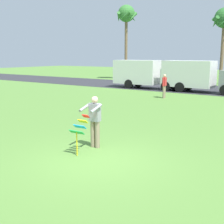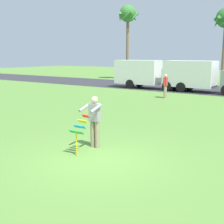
% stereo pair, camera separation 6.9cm
% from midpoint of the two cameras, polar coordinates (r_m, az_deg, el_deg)
% --- Properties ---
extents(ground_plane, '(120.00, 120.00, 0.00)m').
position_cam_midpoint_polar(ground_plane, '(8.79, -3.16, -9.35)').
color(ground_plane, '#568438').
extents(person_kite_flyer, '(0.56, 0.67, 1.73)m').
position_cam_midpoint_polar(person_kite_flyer, '(9.75, -3.60, -1.51)').
color(person_kite_flyer, gray).
rests_on(person_kite_flyer, ground).
extents(kite_held, '(0.52, 0.65, 1.22)m').
position_cam_midpoint_polar(kite_held, '(9.13, -6.49, -3.16)').
color(kite_held, red).
rests_on(kite_held, ground).
extents(parked_truck_white_box, '(6.73, 2.19, 2.62)m').
position_cam_midpoint_polar(parked_truck_white_box, '(27.78, 6.34, 7.47)').
color(parked_truck_white_box, silver).
rests_on(parked_truck_white_box, ground).
extents(parked_truck_grey_van, '(6.73, 2.20, 2.62)m').
position_cam_midpoint_polar(parked_truck_grey_van, '(25.79, 16.30, 6.84)').
color(parked_truck_grey_van, gray).
rests_on(parked_truck_grey_van, ground).
extents(palm_tree_left_near, '(2.58, 2.71, 9.25)m').
position_cam_midpoint_polar(palm_tree_left_near, '(38.56, 2.74, 17.94)').
color(palm_tree_left_near, brown).
rests_on(palm_tree_left_near, ground).
extents(palm_tree_right_near, '(2.58, 2.71, 7.98)m').
position_cam_midpoint_polar(palm_tree_right_near, '(34.27, 20.94, 16.18)').
color(palm_tree_right_near, brown).
rests_on(palm_tree_right_near, ground).
extents(person_walker_near, '(0.25, 0.57, 1.73)m').
position_cam_midpoint_polar(person_walker_near, '(21.61, 10.04, 5.13)').
color(person_walker_near, gray).
rests_on(person_walker_near, ground).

